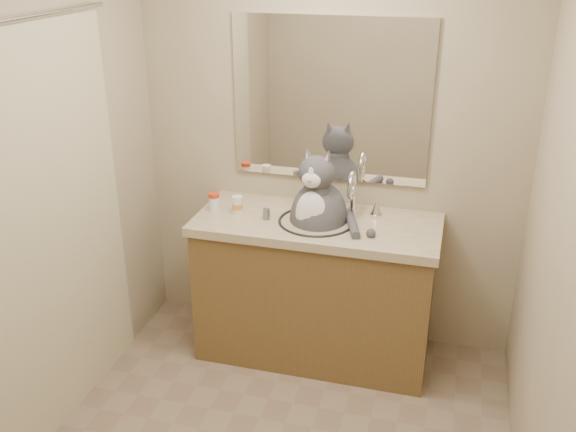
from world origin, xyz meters
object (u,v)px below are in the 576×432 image
object	(u,v)px
cat	(318,213)
pill_bottle_orange	(237,205)
grey_canister	(266,214)
pill_bottle_redcap	(214,202)

from	to	relation	value
cat	pill_bottle_orange	bearing A→B (deg)	-170.23
cat	grey_canister	xyz separation A→B (m)	(-0.28, -0.06, -0.01)
pill_bottle_orange	grey_canister	bearing A→B (deg)	-13.46
pill_bottle_orange	pill_bottle_redcap	bearing A→B (deg)	-178.60
pill_bottle_orange	grey_canister	world-z (taller)	pill_bottle_orange
cat	pill_bottle_redcap	distance (m)	0.60
cat	pill_bottle_redcap	size ratio (longest dim) A/B	6.04
pill_bottle_redcap	pill_bottle_orange	xyz separation A→B (m)	(0.14, 0.00, -0.01)
pill_bottle_orange	grey_canister	size ratio (longest dim) A/B	1.61
pill_bottle_redcap	grey_canister	bearing A→B (deg)	-7.24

